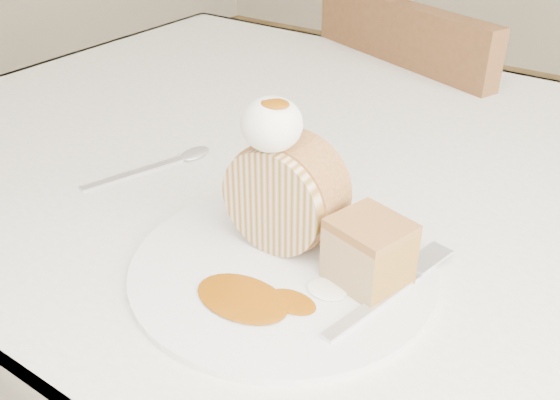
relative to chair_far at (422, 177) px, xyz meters
The scene contains 10 objects.
table 0.53m from the chair_far, 72.71° to the right, with size 1.40×0.90×0.75m.
chair_far is the anchor object (origin of this frame).
plate 0.77m from the chair_far, 78.54° to the right, with size 0.28×0.28×0.01m, color white.
roulade_slice 0.76m from the chair_far, 79.69° to the right, with size 0.10×0.10×0.06m, color beige.
cake_chunk 0.78m from the chair_far, 72.37° to the right, with size 0.06×0.06×0.05m, color #A5763E.
whipped_cream 0.81m from the chair_far, 80.11° to the right, with size 0.05×0.05×0.05m, color white.
caramel_drizzle 0.83m from the chair_far, 79.75° to the right, with size 0.03×0.02×0.01m, color #844305.
caramel_pool 0.83m from the chair_far, 79.36° to the right, with size 0.09×0.06×0.00m, color #844305, non-canonical shape.
fork 0.80m from the chair_far, 71.43° to the right, with size 0.02×0.17×0.00m, color silver.
spoon 0.72m from the chair_far, 99.16° to the right, with size 0.02×0.16×0.00m, color silver.
Camera 1 is at (0.26, -0.41, 1.10)m, focal length 40.00 mm.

